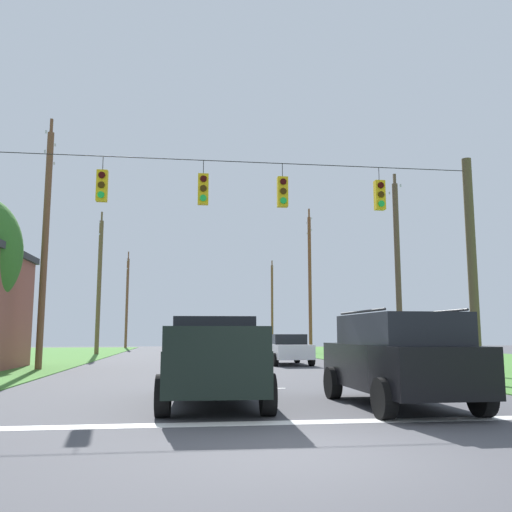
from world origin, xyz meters
TOP-DOWN VIEW (x-y plane):
  - ground_plane at (0.00, 0.00)m, footprint 120.00×120.00m
  - stop_bar_stripe at (0.00, 2.52)m, footprint 12.60×0.45m
  - lane_dash_0 at (0.00, 8.52)m, footprint 2.50×0.15m
  - lane_dash_1 at (0.00, 14.90)m, footprint 2.50×0.15m
  - lane_dash_2 at (0.00, 22.71)m, footprint 2.50×0.15m
  - lane_dash_3 at (0.00, 31.93)m, footprint 2.50×0.15m
  - overhead_signal_span at (0.05, 9.03)m, footprint 15.17×0.31m
  - pickup_truck at (-0.98, 5.33)m, footprint 2.43×5.46m
  - suv_black at (2.95, 4.22)m, footprint 2.30×4.84m
  - distant_car_crossing_white at (3.53, 20.37)m, footprint 2.17×4.38m
  - distant_car_oncoming at (8.45, 23.36)m, footprint 2.04×4.31m
  - distant_car_far_parked at (9.23, 15.33)m, footprint 2.34×4.45m
  - utility_pole_mid_right at (8.52, 17.74)m, footprint 0.27×1.52m
  - utility_pole_far_right at (8.23, 35.11)m, footprint 0.27×1.86m
  - utility_pole_near_left at (8.04, 52.89)m, footprint 0.26×1.59m
  - utility_pole_far_left at (-7.87, 17.66)m, footprint 0.29×1.82m
  - utility_pole_distant_right at (-8.11, 35.10)m, footprint 0.32×1.85m
  - utility_pole_distant_left at (-7.81, 52.88)m, footprint 0.28×1.96m

SIDE VIEW (x-z plane):
  - ground_plane at x=0.00m, z-range 0.00..0.00m
  - stop_bar_stripe at x=0.00m, z-range 0.00..0.01m
  - lane_dash_0 at x=0.00m, z-range 0.00..0.01m
  - lane_dash_1 at x=0.00m, z-range 0.00..0.01m
  - lane_dash_2 at x=0.00m, z-range 0.00..0.01m
  - lane_dash_3 at x=0.00m, z-range 0.00..0.01m
  - distant_car_crossing_white at x=3.53m, z-range 0.03..1.55m
  - distant_car_oncoming at x=8.45m, z-range 0.03..1.55m
  - distant_car_far_parked at x=9.23m, z-range 0.03..1.55m
  - pickup_truck at x=-0.98m, z-range -0.01..1.94m
  - suv_black at x=2.95m, z-range 0.03..2.09m
  - overhead_signal_span at x=0.05m, z-range 0.46..7.73m
  - utility_pole_mid_right at x=8.52m, z-range -0.09..9.29m
  - utility_pole_near_left at x=8.04m, z-range -0.09..9.60m
  - utility_pole_distant_left at x=-7.81m, z-range -0.08..10.31m
  - utility_pole_distant_right at x=-8.11m, z-range -0.11..10.74m
  - utility_pole_far_left at x=-7.87m, z-range -0.03..11.31m
  - utility_pole_far_right at x=8.23m, z-range 0.00..11.59m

